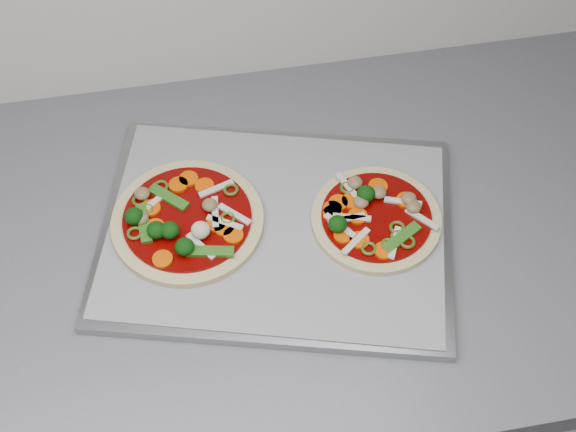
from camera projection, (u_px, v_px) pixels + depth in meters
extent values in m
cube|color=silver|center=(221.00, 397.00, 1.40)|extent=(3.60, 0.60, 0.86)
cube|color=slate|center=(198.00, 256.00, 1.03)|extent=(3.60, 0.60, 0.04)
cube|color=gray|center=(276.00, 231.00, 1.02)|extent=(0.51, 0.43, 0.01)
cube|color=#95959A|center=(276.00, 227.00, 1.02)|extent=(0.49, 0.41, 0.00)
cylinder|color=#DEC588|center=(188.00, 221.00, 1.01)|extent=(0.26, 0.26, 0.01)
cylinder|color=#640004|center=(187.00, 218.00, 1.01)|extent=(0.22, 0.22, 0.00)
cube|color=#37721F|center=(144.00, 224.00, 1.00)|extent=(0.02, 0.06, 0.00)
cube|color=beige|center=(216.00, 189.00, 1.03)|extent=(0.05, 0.02, 0.00)
cylinder|color=#EC4F00|center=(163.00, 259.00, 0.97)|extent=(0.03, 0.03, 0.00)
cylinder|color=#EC4F00|center=(178.00, 185.00, 1.03)|extent=(0.03, 0.03, 0.00)
torus|color=#344D13|center=(161.00, 186.00, 1.03)|extent=(0.03, 0.03, 0.00)
ellipsoid|color=#0C3D07|center=(156.00, 230.00, 0.98)|extent=(0.03, 0.03, 0.02)
torus|color=#344D13|center=(135.00, 233.00, 0.99)|extent=(0.03, 0.03, 0.00)
cylinder|color=#EC4F00|center=(151.00, 208.00, 1.01)|extent=(0.03, 0.03, 0.00)
cylinder|color=#EC4F00|center=(205.00, 186.00, 1.03)|extent=(0.03, 0.03, 0.00)
ellipsoid|color=brown|center=(141.00, 218.00, 1.00)|extent=(0.03, 0.03, 0.01)
cube|color=beige|center=(225.00, 223.00, 1.00)|extent=(0.05, 0.03, 0.00)
ellipsoid|color=brown|center=(210.00, 205.00, 1.01)|extent=(0.02, 0.02, 0.01)
cube|color=beige|center=(234.00, 214.00, 1.01)|extent=(0.04, 0.04, 0.00)
ellipsoid|color=#0C3D07|center=(170.00, 230.00, 0.98)|extent=(0.03, 0.03, 0.02)
cube|color=beige|center=(151.00, 205.00, 1.01)|extent=(0.04, 0.04, 0.00)
ellipsoid|color=#0C3D07|center=(185.00, 247.00, 0.97)|extent=(0.03, 0.03, 0.02)
cylinder|color=#EC4F00|center=(155.00, 227.00, 0.99)|extent=(0.03, 0.03, 0.00)
cube|color=#37721F|center=(210.00, 251.00, 0.97)|extent=(0.06, 0.03, 0.00)
torus|color=#344D13|center=(231.00, 190.00, 1.03)|extent=(0.03, 0.03, 0.00)
ellipsoid|color=#0C3D07|center=(134.00, 216.00, 0.99)|extent=(0.03, 0.03, 0.02)
ellipsoid|color=brown|center=(142.00, 194.00, 1.02)|extent=(0.03, 0.03, 0.01)
torus|color=#344D13|center=(228.00, 218.00, 1.00)|extent=(0.03, 0.03, 0.00)
ellipsoid|color=#C1B892|center=(201.00, 230.00, 0.98)|extent=(0.03, 0.03, 0.02)
cylinder|color=#EC4F00|center=(189.00, 179.00, 1.04)|extent=(0.03, 0.03, 0.00)
cylinder|color=#EC4F00|center=(224.00, 228.00, 0.99)|extent=(0.03, 0.03, 0.00)
cube|color=#37721F|center=(169.00, 197.00, 1.02)|extent=(0.05, 0.05, 0.00)
cylinder|color=#EC4F00|center=(233.00, 235.00, 0.99)|extent=(0.04, 0.04, 0.00)
torus|color=#344D13|center=(147.00, 210.00, 1.01)|extent=(0.03, 0.03, 0.00)
cube|color=beige|center=(201.00, 246.00, 0.98)|extent=(0.03, 0.04, 0.00)
torus|color=#344D13|center=(140.00, 200.00, 1.02)|extent=(0.03, 0.03, 0.00)
cube|color=beige|center=(215.00, 212.00, 1.01)|extent=(0.01, 0.05, 0.00)
cylinder|color=#EC4F00|center=(216.00, 224.00, 1.00)|extent=(0.03, 0.03, 0.00)
cylinder|color=#DEC588|center=(376.00, 219.00, 1.02)|extent=(0.23, 0.23, 0.01)
cylinder|color=#640004|center=(376.00, 216.00, 1.01)|extent=(0.20, 0.20, 0.00)
cylinder|color=#EC4F00|center=(358.00, 216.00, 1.01)|extent=(0.03, 0.03, 0.00)
ellipsoid|color=brown|center=(361.00, 202.00, 1.01)|extent=(0.03, 0.03, 0.01)
ellipsoid|color=brown|center=(414.00, 207.00, 1.01)|extent=(0.02, 0.02, 0.01)
cube|color=beige|center=(403.00, 202.00, 1.02)|extent=(0.05, 0.02, 0.00)
torus|color=#344D13|center=(388.00, 245.00, 0.98)|extent=(0.03, 0.03, 0.00)
torus|color=#344D13|center=(369.00, 249.00, 0.98)|extent=(0.03, 0.03, 0.00)
cylinder|color=#EC4F00|center=(378.00, 186.00, 1.03)|extent=(0.03, 0.03, 0.00)
cylinder|color=#EC4F00|center=(359.00, 240.00, 0.99)|extent=(0.03, 0.03, 0.00)
cube|color=beige|center=(422.00, 219.00, 1.00)|extent=(0.04, 0.04, 0.00)
ellipsoid|color=brown|center=(379.00, 192.00, 1.02)|extent=(0.03, 0.03, 0.01)
torus|color=#344D13|center=(407.00, 242.00, 0.98)|extent=(0.02, 0.02, 0.00)
cube|color=#37721F|center=(401.00, 238.00, 0.99)|extent=(0.06, 0.04, 0.00)
cube|color=beige|center=(348.00, 186.00, 1.03)|extent=(0.02, 0.05, 0.00)
ellipsoid|color=#0C3D07|center=(338.00, 224.00, 0.99)|extent=(0.03, 0.03, 0.02)
cube|color=beige|center=(347.00, 219.00, 1.00)|extent=(0.05, 0.01, 0.00)
cylinder|color=#EC4F00|center=(338.00, 203.00, 1.02)|extent=(0.03, 0.03, 0.00)
ellipsoid|color=brown|center=(409.00, 199.00, 1.02)|extent=(0.02, 0.02, 0.01)
cube|color=beige|center=(340.00, 226.00, 1.00)|extent=(0.03, 0.04, 0.00)
cube|color=beige|center=(356.00, 241.00, 0.98)|extent=(0.04, 0.04, 0.00)
ellipsoid|color=#0C3D07|center=(366.00, 194.00, 1.02)|extent=(0.02, 0.02, 0.02)
cylinder|color=#EC4F00|center=(406.00, 200.00, 1.02)|extent=(0.04, 0.04, 0.00)
ellipsoid|color=brown|center=(355.00, 183.00, 1.03)|extent=(0.02, 0.02, 0.01)
cube|color=beige|center=(395.00, 243.00, 0.98)|extent=(0.03, 0.05, 0.00)
torus|color=#344D13|center=(397.00, 228.00, 1.00)|extent=(0.03, 0.03, 0.00)
cube|color=beige|center=(352.00, 218.00, 1.00)|extent=(0.05, 0.02, 0.00)
cylinder|color=#EC4F00|center=(344.00, 235.00, 0.99)|extent=(0.03, 0.03, 0.00)
cylinder|color=#EC4F00|center=(332.00, 209.00, 1.01)|extent=(0.03, 0.03, 0.00)
torus|color=#344D13|center=(348.00, 188.00, 1.03)|extent=(0.02, 0.02, 0.00)
cylinder|color=#EC4F00|center=(351.00, 201.00, 1.02)|extent=(0.04, 0.04, 0.00)
cylinder|color=#EC4F00|center=(384.00, 251.00, 0.98)|extent=(0.03, 0.03, 0.00)
torus|color=#344D13|center=(398.00, 237.00, 0.99)|extent=(0.02, 0.02, 0.00)
cylinder|color=#EC4F00|center=(333.00, 214.00, 1.01)|extent=(0.03, 0.03, 0.00)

